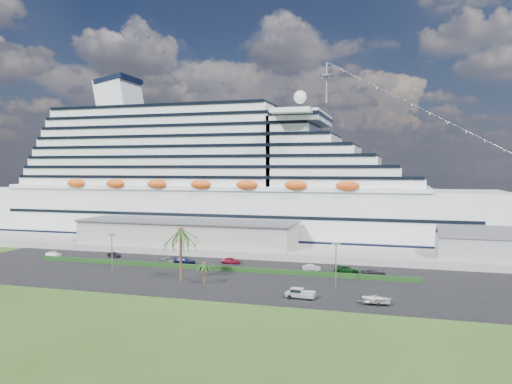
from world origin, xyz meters
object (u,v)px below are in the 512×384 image
(cruise_ship, at_px, (227,186))
(parked_car_3, at_px, (185,261))
(boat_trailer, at_px, (377,299))
(pickup_truck, at_px, (300,293))

(cruise_ship, height_order, parked_car_3, cruise_ship)
(cruise_ship, relative_size, boat_trailer, 34.72)
(cruise_ship, bearing_deg, parked_car_3, -83.73)
(cruise_ship, height_order, pickup_truck, cruise_ship)
(parked_car_3, distance_m, boat_trailer, 50.70)
(pickup_truck, distance_m, boat_trailer, 12.79)
(cruise_ship, relative_size, pickup_truck, 37.10)
(parked_car_3, relative_size, pickup_truck, 1.01)
(cruise_ship, relative_size, parked_car_3, 36.59)
(pickup_truck, height_order, boat_trailer, pickup_truck)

